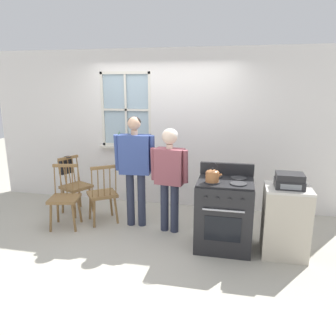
# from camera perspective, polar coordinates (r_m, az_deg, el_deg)

# --- Properties ---
(ground_plane) EXTENTS (16.00, 16.00, 0.00)m
(ground_plane) POSITION_cam_1_polar(r_m,az_deg,el_deg) (4.81, -4.35, -11.82)
(ground_plane) COLOR #B2AD9E
(wall_back) EXTENTS (6.40, 0.16, 2.70)m
(wall_back) POSITION_cam_1_polar(r_m,az_deg,el_deg) (5.71, -0.27, 6.49)
(wall_back) COLOR white
(wall_back) RESTS_ON ground_plane
(chair_by_window) EXTENTS (0.54, 0.55, 0.95)m
(chair_by_window) POSITION_cam_1_polar(r_m,az_deg,el_deg) (5.71, -15.81, -3.16)
(chair_by_window) COLOR olive
(chair_by_window) RESTS_ON ground_plane
(chair_near_wall) EXTENTS (0.58, 0.57, 0.95)m
(chair_near_wall) POSITION_cam_1_polar(r_m,az_deg,el_deg) (5.21, -11.33, -4.61)
(chair_near_wall) COLOR olive
(chair_near_wall) RESTS_ON ground_plane
(chair_center_cluster) EXTENTS (0.50, 0.48, 0.95)m
(chair_center_cluster) POSITION_cam_1_polar(r_m,az_deg,el_deg) (5.19, -17.53, -5.10)
(chair_center_cluster) COLOR olive
(chair_center_cluster) RESTS_ON ground_plane
(person_elderly_left) EXTENTS (0.61, 0.25, 1.67)m
(person_elderly_left) POSITION_cam_1_polar(r_m,az_deg,el_deg) (4.86, -5.76, 1.14)
(person_elderly_left) COLOR #2D3347
(person_elderly_left) RESTS_ON ground_plane
(person_teen_center) EXTENTS (0.56, 0.26, 1.53)m
(person_teen_center) POSITION_cam_1_polar(r_m,az_deg,el_deg) (4.65, 0.28, -0.33)
(person_teen_center) COLOR #2D3347
(person_teen_center) RESTS_ON ground_plane
(stove) EXTENTS (0.72, 0.68, 1.08)m
(stove) POSITION_cam_1_polar(r_m,az_deg,el_deg) (4.41, 9.74, -7.79)
(stove) COLOR #232326
(stove) RESTS_ON ground_plane
(kettle) EXTENTS (0.21, 0.17, 0.25)m
(kettle) POSITION_cam_1_polar(r_m,az_deg,el_deg) (4.11, 7.74, -1.22)
(kettle) COLOR #A86638
(kettle) RESTS_ON stove
(potted_plant) EXTENTS (0.15, 0.15, 0.30)m
(potted_plant) POSITION_cam_1_polar(r_m,az_deg,el_deg) (5.90, -8.46, 4.51)
(potted_plant) COLOR #935B3D
(potted_plant) RESTS_ON wall_back
(handbag) EXTENTS (0.24, 0.24, 0.31)m
(handbag) POSITION_cam_1_polar(r_m,az_deg,el_deg) (5.81, -17.39, 0.38)
(handbag) COLOR black
(handbag) RESTS_ON chair_by_window
(side_counter) EXTENTS (0.55, 0.50, 0.90)m
(side_counter) POSITION_cam_1_polar(r_m,az_deg,el_deg) (4.42, 19.76, -8.70)
(side_counter) COLOR beige
(side_counter) RESTS_ON ground_plane
(stereo) EXTENTS (0.34, 0.29, 0.18)m
(stereo) POSITION_cam_1_polar(r_m,az_deg,el_deg) (4.23, 20.41, -2.09)
(stereo) COLOR #232326
(stereo) RESTS_ON side_counter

